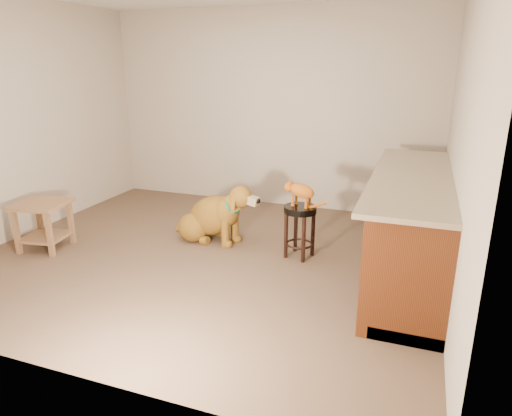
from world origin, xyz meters
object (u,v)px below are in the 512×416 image
at_px(padded_stool, 300,221).
at_px(golden_retriever, 213,217).
at_px(side_table, 43,218).
at_px(wood_stool, 407,191).
at_px(tabby_kitten, 300,191).

relative_size(padded_stool, golden_retriever, 0.48).
bearing_deg(side_table, golden_retriever, 27.68).
xyz_separation_m(padded_stool, side_table, (-2.59, -0.71, -0.04)).
relative_size(wood_stool, side_table, 1.44).
bearing_deg(tabby_kitten, golden_retriever, -172.39).
height_order(golden_retriever, tabby_kitten, tabby_kitten).
distance_m(padded_stool, wood_stool, 1.69).
distance_m(padded_stool, tabby_kitten, 0.31).
relative_size(golden_retriever, tabby_kitten, 2.47).
bearing_deg(wood_stool, golden_retriever, -147.14).
relative_size(wood_stool, golden_retriever, 0.73).
distance_m(wood_stool, side_table, 4.12).
xyz_separation_m(padded_stool, golden_retriever, (-1.02, 0.12, -0.11)).
bearing_deg(side_table, wood_stool, 30.62).
xyz_separation_m(side_table, golden_retriever, (1.58, 0.83, -0.07)).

